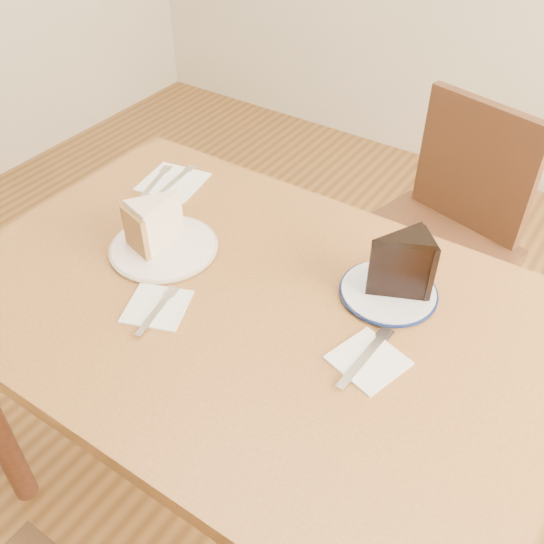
{
  "coord_description": "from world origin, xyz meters",
  "views": [
    {
      "loc": [
        0.52,
        -0.69,
        1.57
      ],
      "look_at": [
        0.02,
        0.05,
        0.8
      ],
      "focal_mm": 40.0,
      "sensor_mm": 36.0,
      "label": 1
    }
  ],
  "objects_px": {
    "chair_far": "(435,239)",
    "carrot_cake": "(160,222)",
    "chocolate_cake": "(395,267)",
    "table": "(250,336)",
    "plate_cream": "(164,248)",
    "plate_navy": "(388,292)"
  },
  "relations": [
    {
      "from": "chair_far",
      "to": "plate_cream",
      "type": "relative_size",
      "value": 3.88
    },
    {
      "from": "plate_cream",
      "to": "carrot_cake",
      "type": "xyz_separation_m",
      "value": [
        -0.01,
        0.01,
        0.05
      ]
    },
    {
      "from": "plate_cream",
      "to": "chocolate_cake",
      "type": "distance_m",
      "value": 0.49
    },
    {
      "from": "plate_navy",
      "to": "carrot_cake",
      "type": "height_order",
      "value": "carrot_cake"
    },
    {
      "from": "chocolate_cake",
      "to": "table",
      "type": "bearing_deg",
      "value": 83.37
    },
    {
      "from": "carrot_cake",
      "to": "table",
      "type": "bearing_deg",
      "value": 6.25
    },
    {
      "from": "carrot_cake",
      "to": "chair_far",
      "type": "bearing_deg",
      "value": 76.72
    },
    {
      "from": "chair_far",
      "to": "chocolate_cake",
      "type": "height_order",
      "value": "chocolate_cake"
    },
    {
      "from": "plate_navy",
      "to": "carrot_cake",
      "type": "relative_size",
      "value": 1.64
    },
    {
      "from": "table",
      "to": "plate_cream",
      "type": "xyz_separation_m",
      "value": [
        -0.25,
        0.03,
        0.1
      ]
    },
    {
      "from": "chair_far",
      "to": "carrot_cake",
      "type": "bearing_deg",
      "value": 75.61
    },
    {
      "from": "table",
      "to": "plate_navy",
      "type": "distance_m",
      "value": 0.3
    },
    {
      "from": "plate_cream",
      "to": "plate_navy",
      "type": "height_order",
      "value": "same"
    },
    {
      "from": "plate_cream",
      "to": "chair_far",
      "type": "bearing_deg",
      "value": 62.47
    },
    {
      "from": "table",
      "to": "plate_cream",
      "type": "relative_size",
      "value": 5.4
    },
    {
      "from": "plate_navy",
      "to": "chocolate_cake",
      "type": "xyz_separation_m",
      "value": [
        0.01,
        -0.0,
        0.07
      ]
    },
    {
      "from": "table",
      "to": "chocolate_cake",
      "type": "distance_m",
      "value": 0.33
    },
    {
      "from": "chair_far",
      "to": "chocolate_cake",
      "type": "distance_m",
      "value": 0.68
    },
    {
      "from": "carrot_cake",
      "to": "chocolate_cake",
      "type": "xyz_separation_m",
      "value": [
        0.48,
        0.13,
        0.01
      ]
    },
    {
      "from": "plate_navy",
      "to": "carrot_cake",
      "type": "bearing_deg",
      "value": -165.24
    },
    {
      "from": "table",
      "to": "chair_far",
      "type": "relative_size",
      "value": 1.39
    },
    {
      "from": "plate_cream",
      "to": "chocolate_cake",
      "type": "height_order",
      "value": "chocolate_cake"
    }
  ]
}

